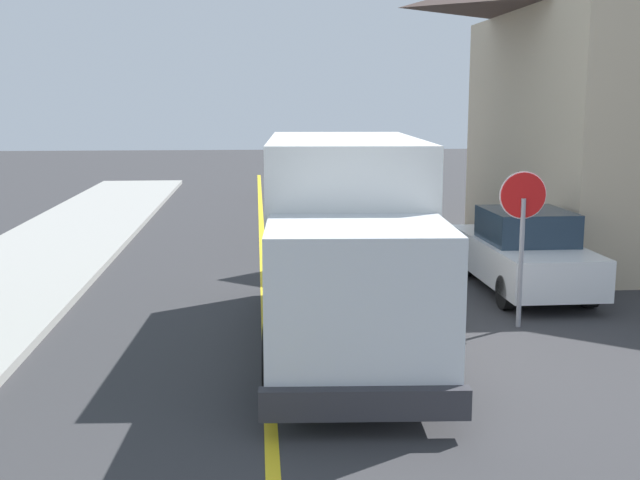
{
  "coord_description": "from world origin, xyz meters",
  "views": [
    {
      "loc": [
        -0.13,
        -3.37,
        3.79
      ],
      "look_at": [
        0.96,
        10.23,
        1.4
      ],
      "focal_mm": 44.54,
      "sensor_mm": 36.0,
      "label": 1
    }
  ],
  "objects_px": {
    "parked_car_near": "(357,224)",
    "parked_van_across": "(523,253)",
    "parked_car_mid": "(339,196)",
    "parked_car_far": "(319,177)",
    "stop_sign": "(522,219)",
    "box_truck": "(346,231)"
  },
  "relations": [
    {
      "from": "parked_car_mid",
      "to": "parked_car_far",
      "type": "relative_size",
      "value": 1.0
    },
    {
      "from": "box_truck",
      "to": "stop_sign",
      "type": "distance_m",
      "value": 3.07
    },
    {
      "from": "parked_car_near",
      "to": "parked_van_across",
      "type": "xyz_separation_m",
      "value": [
        2.85,
        -4.06,
        0.0
      ]
    },
    {
      "from": "stop_sign",
      "to": "parked_car_near",
      "type": "bearing_deg",
      "value": 106.46
    },
    {
      "from": "parked_car_near",
      "to": "stop_sign",
      "type": "bearing_deg",
      "value": -73.54
    },
    {
      "from": "stop_sign",
      "to": "parked_car_far",
      "type": "bearing_deg",
      "value": 95.89
    },
    {
      "from": "parked_car_near",
      "to": "box_truck",
      "type": "bearing_deg",
      "value": -98.75
    },
    {
      "from": "parked_car_mid",
      "to": "parked_van_across",
      "type": "bearing_deg",
      "value": -74.99
    },
    {
      "from": "box_truck",
      "to": "parked_car_near",
      "type": "distance_m",
      "value": 7.21
    },
    {
      "from": "parked_car_far",
      "to": "parked_car_near",
      "type": "bearing_deg",
      "value": -90.01
    },
    {
      "from": "box_truck",
      "to": "parked_car_mid",
      "type": "relative_size",
      "value": 1.64
    },
    {
      "from": "box_truck",
      "to": "parked_car_mid",
      "type": "height_order",
      "value": "box_truck"
    },
    {
      "from": "stop_sign",
      "to": "parked_car_mid",
      "type": "bearing_deg",
      "value": 98.05
    },
    {
      "from": "parked_car_mid",
      "to": "parked_van_across",
      "type": "relative_size",
      "value": 1.01
    },
    {
      "from": "parked_car_mid",
      "to": "stop_sign",
      "type": "xyz_separation_m",
      "value": [
        1.76,
        -12.48,
        1.06
      ]
    },
    {
      "from": "parked_car_near",
      "to": "parked_car_mid",
      "type": "bearing_deg",
      "value": 88.32
    },
    {
      "from": "parked_car_mid",
      "to": "parked_van_across",
      "type": "height_order",
      "value": "same"
    },
    {
      "from": "parked_car_mid",
      "to": "stop_sign",
      "type": "bearing_deg",
      "value": -81.95
    },
    {
      "from": "parked_van_across",
      "to": "parked_car_mid",
      "type": "bearing_deg",
      "value": 105.01
    },
    {
      "from": "parked_car_near",
      "to": "parked_car_mid",
      "type": "relative_size",
      "value": 1.0
    },
    {
      "from": "box_truck",
      "to": "parked_car_far",
      "type": "height_order",
      "value": "box_truck"
    },
    {
      "from": "box_truck",
      "to": "parked_car_far",
      "type": "bearing_deg",
      "value": 86.76
    }
  ]
}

